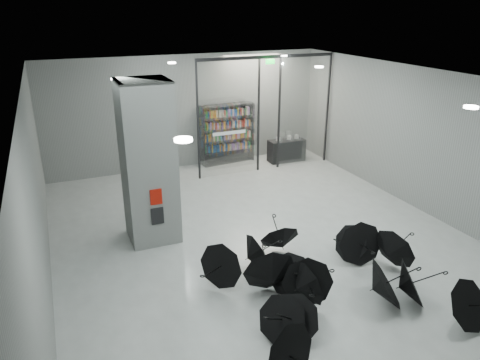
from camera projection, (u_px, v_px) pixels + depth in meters
name	position (u px, v px, depth m)	size (l,w,h in m)	color
room	(280.00, 139.00, 9.84)	(14.00, 14.02, 4.01)	#939693
column	(148.00, 163.00, 10.95)	(1.20, 1.20, 4.00)	slate
fire_cabinet	(156.00, 197.00, 10.65)	(0.28, 0.04, 0.38)	#A50A07
info_panel	(157.00, 216.00, 10.83)	(0.30, 0.03, 0.42)	black
exit_sign	(270.00, 62.00, 14.91)	(0.30, 0.06, 0.15)	#0CE533
glass_partition	(266.00, 110.00, 15.67)	(5.06, 0.08, 4.00)	silver
bookshelf	(227.00, 134.00, 16.78)	(2.01, 0.40, 2.21)	black
shop_counter	(286.00, 150.00, 17.16)	(1.38, 0.55, 0.83)	black
umbrella_cluster	(323.00, 284.00, 9.14)	(4.96, 4.67, 1.29)	black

